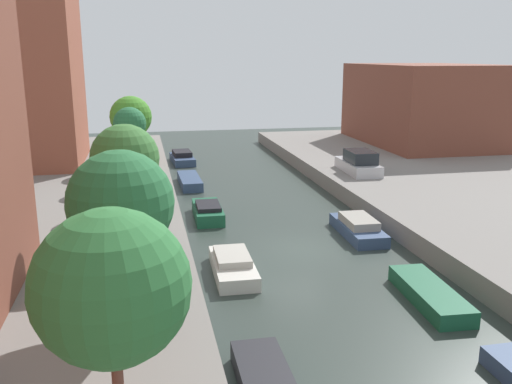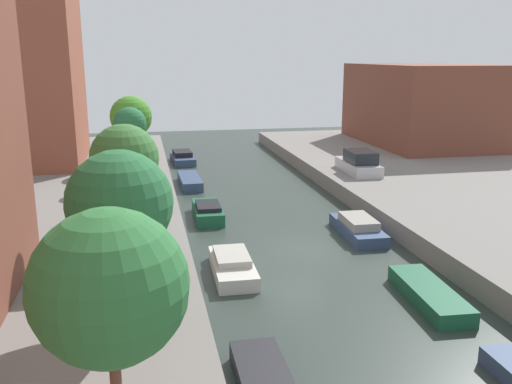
# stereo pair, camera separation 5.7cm
# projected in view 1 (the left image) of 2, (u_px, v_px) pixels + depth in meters

# --- Properties ---
(ground_plane) EXTENTS (84.00, 84.00, 0.00)m
(ground_plane) POSITION_uv_depth(u_px,v_px,m) (296.00, 249.00, 25.41)
(ground_plane) COLOR #2D3833
(low_block_right) EXTENTS (10.00, 14.46, 6.92)m
(low_block_right) POSITION_uv_depth(u_px,v_px,m) (424.00, 104.00, 48.99)
(low_block_right) COLOR brown
(low_block_right) RESTS_ON quay_right
(street_tree_0) EXTENTS (2.97, 2.97, 5.04)m
(street_tree_0) POSITION_uv_depth(u_px,v_px,m) (112.00, 288.00, 10.12)
(street_tree_0) COLOR brown
(street_tree_0) RESTS_ON quay_left
(street_tree_1) EXTENTS (3.04, 3.04, 5.15)m
(street_tree_1) POSITION_uv_depth(u_px,v_px,m) (121.00, 203.00, 15.56)
(street_tree_1) COLOR brown
(street_tree_1) RESTS_ON quay_left
(street_tree_2) EXTENTS (2.64, 2.64, 5.16)m
(street_tree_2) POSITION_uv_depth(u_px,v_px,m) (125.00, 159.00, 21.14)
(street_tree_2) COLOR brown
(street_tree_2) RESTS_ON quay_left
(street_tree_3) EXTENTS (2.05, 2.05, 4.18)m
(street_tree_3) POSITION_uv_depth(u_px,v_px,m) (129.00, 149.00, 27.66)
(street_tree_3) COLOR brown
(street_tree_3) RESTS_ON quay_left
(street_tree_4) EXTENTS (1.96, 1.96, 4.69)m
(street_tree_4) POSITION_uv_depth(u_px,v_px,m) (130.00, 124.00, 33.05)
(street_tree_4) COLOR brown
(street_tree_4) RESTS_ON quay_left
(street_tree_5) EXTENTS (2.85, 2.85, 5.01)m
(street_tree_5) POSITION_uv_depth(u_px,v_px,m) (131.00, 117.00, 37.68)
(street_tree_5) COLOR brown
(street_tree_5) RESTS_ON quay_left
(parked_car) EXTENTS (1.99, 4.62, 1.52)m
(parked_car) POSITION_uv_depth(u_px,v_px,m) (359.00, 163.00, 37.03)
(parked_car) COLOR #B7B7BC
(parked_car) RESTS_ON quay_right
(moored_boat_left_1) EXTENTS (1.39, 3.03, 0.59)m
(moored_boat_left_1) POSITION_uv_depth(u_px,v_px,m) (263.00, 376.00, 14.82)
(moored_boat_left_1) COLOR #232328
(moored_boat_left_1) RESTS_ON ground_plane
(moored_boat_left_2) EXTENTS (1.67, 4.04, 0.85)m
(moored_boat_left_2) POSITION_uv_depth(u_px,v_px,m) (233.00, 266.00, 22.42)
(moored_boat_left_2) COLOR beige
(moored_boat_left_2) RESTS_ON ground_plane
(moored_boat_left_3) EXTENTS (1.54, 3.88, 0.88)m
(moored_boat_left_3) POSITION_uv_depth(u_px,v_px,m) (208.00, 211.00, 30.11)
(moored_boat_left_3) COLOR #195638
(moored_boat_left_3) RESTS_ON ground_plane
(moored_boat_left_4) EXTENTS (1.41, 4.51, 0.62)m
(moored_boat_left_4) POSITION_uv_depth(u_px,v_px,m) (190.00, 181.00, 37.73)
(moored_boat_left_4) COLOR #33476B
(moored_boat_left_4) RESTS_ON ground_plane
(moored_boat_left_5) EXTENTS (1.90, 4.28, 0.99)m
(moored_boat_left_5) POSITION_uv_depth(u_px,v_px,m) (182.00, 158.00, 45.67)
(moored_boat_left_5) COLOR #33476B
(moored_boat_left_5) RESTS_ON ground_plane
(moored_boat_right_2) EXTENTS (1.65, 4.48, 0.59)m
(moored_boat_right_2) POSITION_uv_depth(u_px,v_px,m) (430.00, 294.00, 19.89)
(moored_boat_right_2) COLOR #195638
(moored_boat_right_2) RESTS_ON ground_plane
(moored_boat_right_3) EXTENTS (1.71, 4.43, 0.97)m
(moored_boat_right_3) POSITION_uv_depth(u_px,v_px,m) (358.00, 228.00, 27.22)
(moored_boat_right_3) COLOR #33476B
(moored_boat_right_3) RESTS_ON ground_plane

